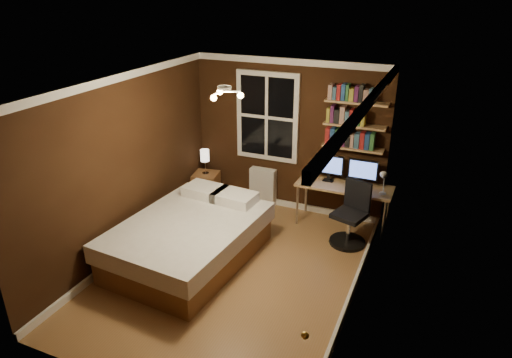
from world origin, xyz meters
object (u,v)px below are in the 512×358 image
at_px(desk, 344,189).
at_px(monitor_right, 363,173).
at_px(bedside_lamp, 205,162).
at_px(monitor_left, 329,168).
at_px(nightstand, 206,187).
at_px(desk_lamp, 383,182).
at_px(bed, 190,239).
at_px(office_chair, 351,221).
at_px(radiator, 263,187).

height_order(desk, monitor_right, monitor_right).
bearing_deg(bedside_lamp, monitor_left, 3.82).
relative_size(nightstand, desk_lamp, 1.17).
distance_m(bed, office_chair, 2.33).
bearing_deg(monitor_right, monitor_left, 180.00).
distance_m(monitor_left, monitor_right, 0.52).
xyz_separation_m(monitor_right, office_chair, (-0.02, -0.55, -0.55)).
xyz_separation_m(bedside_lamp, desk, (2.39, 0.07, -0.10)).
xyz_separation_m(bed, nightstand, (-0.69, 1.70, -0.06)).
distance_m(radiator, desk, 1.46).
distance_m(radiator, monitor_right, 1.77).
height_order(bed, monitor_left, monitor_left).
bearing_deg(desk, nightstand, -178.35).
distance_m(bedside_lamp, office_chair, 2.68).
bearing_deg(radiator, monitor_left, -5.10).
relative_size(radiator, desk, 0.46).
bearing_deg(desk_lamp, monitor_left, 164.34).
bearing_deg(monitor_right, bed, -136.54).
xyz_separation_m(bed, desk_lamp, (2.29, 1.60, 0.60)).
distance_m(bed, nightstand, 1.84).
distance_m(bed, desk_lamp, 2.86).
relative_size(nightstand, radiator, 0.78).
xyz_separation_m(nightstand, monitor_right, (2.64, 0.14, 0.65)).
height_order(bedside_lamp, monitor_left, monitor_left).
bearing_deg(monitor_left, bed, -127.74).
height_order(desk, office_chair, office_chair).
relative_size(bed, nightstand, 4.45).
height_order(nightstand, office_chair, office_chair).
relative_size(bedside_lamp, monitor_left, 0.97).
distance_m(nightstand, radiator, 1.00).
relative_size(bedside_lamp, desk, 0.30).
bearing_deg(bedside_lamp, office_chair, -8.77).
bearing_deg(radiator, desk_lamp, -9.71).
relative_size(radiator, desk_lamp, 1.51).
distance_m(bed, monitor_left, 2.41).
xyz_separation_m(bed, monitor_left, (1.43, 1.85, 0.59)).
bearing_deg(bedside_lamp, desk_lamp, -1.92).
relative_size(radiator, office_chair, 0.70).
bearing_deg(desk, monitor_right, 16.43).
height_order(desk_lamp, office_chair, desk_lamp).
xyz_separation_m(nightstand, desk, (2.39, 0.07, 0.37)).
relative_size(bedside_lamp, office_chair, 0.46).
height_order(bed, office_chair, office_chair).
height_order(bedside_lamp, radiator, bedside_lamp).
relative_size(bed, bedside_lamp, 5.27).
xyz_separation_m(desk, office_chair, (0.23, -0.47, -0.27)).
distance_m(nightstand, monitor_left, 2.22).
distance_m(desk, office_chair, 0.59).
xyz_separation_m(bed, desk, (1.70, 1.77, 0.31)).
height_order(nightstand, radiator, radiator).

